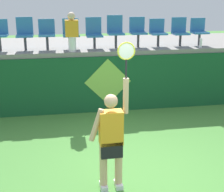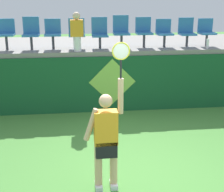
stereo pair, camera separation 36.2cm
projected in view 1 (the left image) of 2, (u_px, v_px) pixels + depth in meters
name	position (u px, v px, depth m)	size (l,w,h in m)	color
ground_plane	(138.00, 176.00, 6.21)	(40.00, 40.00, 0.00)	#478438
court_back_wall	(108.00, 84.00, 9.29)	(11.73, 0.20, 1.54)	#144C28
spectator_platform	(100.00, 45.00, 10.43)	(11.73, 3.07, 0.12)	gray
tennis_player	(111.00, 137.00, 5.57)	(0.75, 0.27, 2.50)	white
water_bottle	(201.00, 43.00, 9.52)	(0.07, 0.07, 0.27)	white
stadium_chair_1	(25.00, 32.00, 9.10)	(0.44, 0.42, 0.87)	#38383D
stadium_chair_2	(47.00, 32.00, 9.19)	(0.44, 0.42, 0.81)	#38383D
stadium_chair_3	(71.00, 32.00, 9.30)	(0.44, 0.42, 0.81)	#38383D
stadium_chair_4	(94.00, 32.00, 9.41)	(0.44, 0.42, 0.84)	#38383D
stadium_chair_5	(115.00, 30.00, 9.49)	(0.44, 0.42, 0.88)	#38383D
stadium_chair_6	(138.00, 30.00, 9.59)	(0.44, 0.42, 0.83)	#38383D
stadium_chair_7	(158.00, 31.00, 9.69)	(0.44, 0.42, 0.77)	#38383D
stadium_chair_8	(180.00, 30.00, 9.80)	(0.44, 0.42, 0.80)	#38383D
stadium_chair_9	(199.00, 30.00, 9.89)	(0.44, 0.42, 0.77)	#38383D
spectator_0	(72.00, 31.00, 8.85)	(0.34, 0.20, 1.02)	white
wall_signage_mount	(108.00, 111.00, 9.42)	(1.27, 0.01, 1.48)	#144C28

